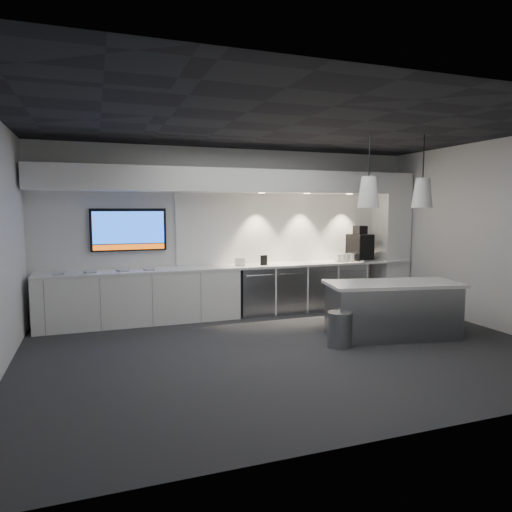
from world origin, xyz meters
name	(u,v)px	position (x,y,z in m)	size (l,w,h in m)	color
floor	(289,350)	(0.00, 0.00, 0.00)	(7.00, 7.00, 0.00)	#2A2B2D
ceiling	(291,125)	(0.00, 0.00, 3.00)	(7.00, 7.00, 0.00)	black
wall_back	(235,231)	(0.00, 2.50, 1.50)	(7.00, 7.00, 0.00)	white
wall_front	(413,260)	(0.00, -2.50, 1.50)	(7.00, 7.00, 0.00)	white
wall_right	(492,235)	(3.50, 0.00, 1.50)	(7.00, 7.00, 0.00)	white
back_counter	(241,267)	(0.00, 2.17, 0.88)	(6.80, 0.65, 0.04)	white
left_base_cabinets	(141,298)	(-1.75, 2.17, 0.43)	(3.30, 0.63, 0.86)	white
fridge_unit_a	(254,291)	(0.25, 2.17, 0.42)	(0.60, 0.61, 0.85)	gray
fridge_unit_b	(285,289)	(0.88, 2.17, 0.42)	(0.60, 0.61, 0.85)	gray
fridge_unit_c	(316,287)	(1.51, 2.17, 0.42)	(0.60, 0.61, 0.85)	gray
fridge_unit_d	(345,285)	(2.14, 2.17, 0.42)	(0.60, 0.61, 0.85)	gray
backsplash	(295,228)	(1.20, 2.48, 1.55)	(4.60, 0.03, 1.30)	white
soffit	(240,181)	(0.00, 2.20, 2.40)	(6.90, 0.60, 0.40)	white
column	(391,239)	(3.20, 2.20, 1.30)	(0.55, 0.55, 2.60)	white
wall_tv	(129,230)	(-1.90, 2.45, 1.56)	(1.25, 0.07, 0.72)	black
island	(392,309)	(1.71, 0.06, 0.42)	(2.08, 1.20, 0.83)	gray
bin	(340,329)	(0.73, -0.09, 0.24)	(0.35, 0.35, 0.49)	gray
coffee_machine	(360,246)	(2.48, 2.20, 1.18)	(0.44, 0.59, 0.68)	black
sign_black	(264,260)	(0.42, 2.11, 0.99)	(0.14, 0.02, 0.18)	black
sign_white	(240,262)	(-0.03, 2.13, 0.97)	(0.18, 0.02, 0.14)	white
cup_cluster	(344,258)	(2.06, 2.07, 0.97)	(0.37, 0.18, 0.15)	silver
tray_a	(60,273)	(-2.99, 2.10, 0.91)	(0.16, 0.16, 0.03)	#A6A6A6
tray_b	(90,272)	(-2.54, 2.09, 0.91)	(0.16, 0.16, 0.03)	#A6A6A6
tray_c	(122,271)	(-2.04, 2.11, 0.91)	(0.16, 0.16, 0.03)	#A6A6A6
tray_d	(149,269)	(-1.62, 2.10, 0.91)	(0.16, 0.16, 0.03)	#A6A6A6
pendant_left	(368,192)	(1.24, 0.06, 2.15)	(0.31, 0.31, 1.14)	white
pendant_right	(422,193)	(2.17, 0.06, 2.15)	(0.31, 0.31, 1.14)	white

